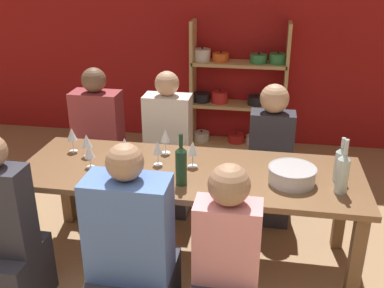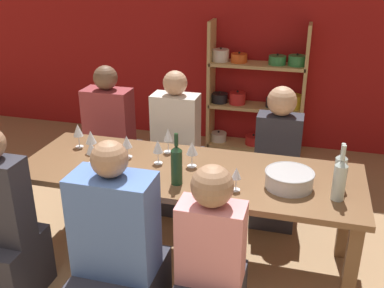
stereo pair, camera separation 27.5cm
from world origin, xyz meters
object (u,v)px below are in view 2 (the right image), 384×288
Objects in this scene: person_far_b at (276,171)px; person_near_c at (118,272)px; wine_bottle_amber at (340,170)px; person_far_c at (111,149)px; wine_glass_red_b at (192,149)px; wine_glass_white_b at (91,138)px; wine_glass_red_a at (127,142)px; wine_glass_red_c at (91,148)px; wine_glass_red_d at (78,131)px; wine_glass_white_a at (168,136)px; mixing_bowl at (289,179)px; person_near_b at (7,237)px; wine_glass_empty_a at (236,174)px; dining_table at (188,181)px; wine_glass_empty_b at (158,147)px; wine_bottle_dark at (177,164)px; wine_bottle_green at (340,179)px; person_near_a at (210,282)px; shelf_unit at (257,99)px; person_far_a at (176,158)px.

person_far_b is 1.68m from person_near_c.
person_far_c is (-1.93, 0.77, -0.40)m from wine_bottle_amber.
wine_glass_red_b is 0.78m from wine_glass_white_b.
wine_glass_white_b reaches higher than wine_glass_red_a.
wine_glass_red_c is at bearing -62.29° from wine_glass_white_b.
wine_glass_white_a is at bearing 7.01° from wine_glass_red_d.
mixing_bowl is 1.82m from person_near_b.
wine_glass_empty_a is 1.17m from wine_glass_white_b.
wine_glass_red_b reaches higher than wine_glass_red_c.
wine_glass_red_c reaches higher than dining_table.
person_far_b is (0.77, 0.46, -0.41)m from wine_glass_white_a.
wine_glass_red_b is 0.97m from person_near_c.
wine_glass_red_b is 1.03× the size of wine_glass_empty_b.
wine_bottle_dark is 0.33m from wine_glass_empty_b.
wine_bottle_dark is (-0.99, -0.06, 0.00)m from wine_bottle_green.
wine_glass_red_c is 1.27m from person_near_a.
person_near_b is at bearing -165.26° from wine_bottle_green.
wine_glass_red_b reaches higher than mixing_bowl.
wine_glass_empty_a is (0.36, -0.20, 0.20)m from dining_table.
person_near_a is at bearing -33.08° from wine_glass_red_c.
person_far_c is (-0.96, 0.78, -0.20)m from dining_table.
wine_glass_white_a is at bearing 141.27° from wine_glass_red_b.
person_near_b is (-1.00, -0.67, -0.20)m from dining_table.
dining_table is 2.06× the size of person_near_a.
wine_bottle_amber reaches higher than mixing_bowl.
wine_glass_red_b is 1.08× the size of wine_glass_white_b.
wine_glass_red_d is at bearing 169.75° from dining_table.
person_near_b is (-0.78, -0.91, -0.42)m from wine_glass_white_a.
person_near_c reaches higher than wine_bottle_dark.
wine_bottle_dark is at bearing 123.72° from person_near_a.
person_near_a is (0.32, -0.79, -0.43)m from wine_glass_red_b.
dining_table is 1.25m from person_far_c.
dining_table is at bearing -179.27° from wine_bottle_amber.
wine_glass_empty_a is 0.67m from person_near_a.
wine_glass_empty_a is at bearing 78.53° from person_far_b.
person_far_b is 0.94× the size of person_near_c.
wine_bottle_amber is at bearing -4.60° from wine_glass_red_d.
wine_bottle_dark reaches higher than wine_glass_white_a.
wine_glass_empty_b is 0.46m from wine_glass_red_c.
shelf_unit reaches higher than wine_glass_red_b.
wine_glass_white_a reaches higher than dining_table.
wine_glass_white_a is at bearing 143.82° from person_far_c.
person_near_c reaches higher than wine_glass_empty_b.
shelf_unit is 3.10m from person_near_b.
person_far_c is at bearing 130.36° from person_near_a.
wine_glass_white_a is (-0.22, 0.25, 0.22)m from dining_table.
mixing_bowl is at bearing -7.54° from wine_glass_red_a.
dining_table is at bearing -48.10° from wine_glass_white_a.
dining_table is 13.00× the size of wine_glass_empty_b.
person_far_a is at bearing 63.60° from person_near_b.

